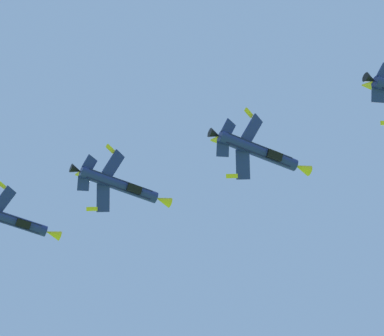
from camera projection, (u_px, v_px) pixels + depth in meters
fighter_jet_left_wing at (260, 152)px, 113.80m from camera, size 14.80×9.14×8.24m
fighter_jet_right_wing at (121, 186)px, 120.63m from camera, size 14.80×9.10×8.31m
fighter_jet_left_outer at (11, 220)px, 126.48m from camera, size 14.80×9.43×7.72m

